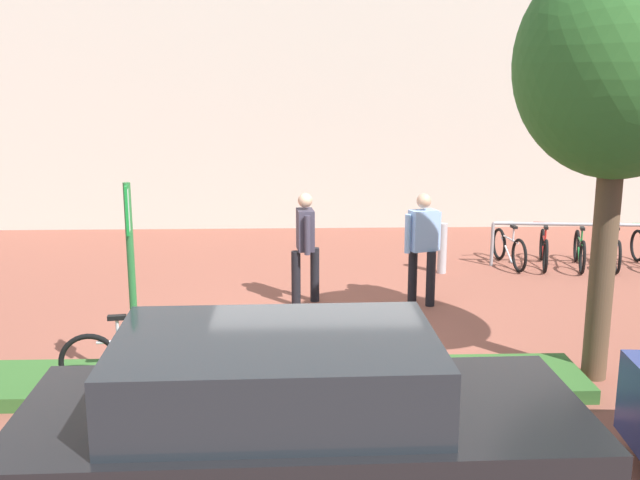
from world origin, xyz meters
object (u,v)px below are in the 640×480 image
object	(u,v)px
person_casual_tan	(423,242)
car_black_suv	(296,432)
parking_sign_post	(131,257)
tree_sidewalk	(620,67)
person_suited_dark	(305,241)
bike_at_sign	(136,358)
bike_rack_cluster	(579,248)
bollard_steel	(442,248)

from	to	relation	value
person_casual_tan	car_black_suv	xyz separation A→B (m)	(-1.92, -5.60, -0.23)
parking_sign_post	car_black_suv	xyz separation A→B (m)	(1.77, -2.54, -0.78)
tree_sidewalk	person_suited_dark	world-z (taller)	tree_sidewalk
parking_sign_post	bike_at_sign	size ratio (longest dim) A/B	1.40
person_suited_dark	car_black_suv	bearing A→B (deg)	-91.52
bike_rack_cluster	bollard_steel	bearing A→B (deg)	-172.25
bike_at_sign	person_casual_tan	xyz separation A→B (m)	(3.71, 2.97, 0.63)
parking_sign_post	bike_at_sign	distance (m)	1.19
tree_sidewalk	bike_at_sign	bearing A→B (deg)	-178.96
parking_sign_post	bollard_steel	size ratio (longest dim) A/B	2.60
bike_rack_cluster	person_casual_tan	world-z (taller)	person_casual_tan
bike_rack_cluster	person_suited_dark	world-z (taller)	person_suited_dark
tree_sidewalk	person_casual_tan	size ratio (longest dim) A/B	2.78
bollard_steel	car_black_suv	size ratio (longest dim) A/B	0.21
bike_rack_cluster	parking_sign_post	bearing A→B (deg)	-143.04
bike_at_sign	car_black_suv	bearing A→B (deg)	-55.79
tree_sidewalk	person_suited_dark	bearing A→B (deg)	138.00
bike_at_sign	car_black_suv	size ratio (longest dim) A/B	0.39
bollard_steel	person_casual_tan	distance (m)	2.02
bollard_steel	person_casual_tan	world-z (taller)	person_casual_tan
bike_rack_cluster	bollard_steel	world-z (taller)	bollard_steel
bollard_steel	car_black_suv	distance (m)	7.87
tree_sidewalk	person_casual_tan	world-z (taller)	tree_sidewalk
bike_at_sign	parking_sign_post	bearing A→B (deg)	-77.16
person_casual_tan	tree_sidewalk	bearing A→B (deg)	-61.83
bike_at_sign	person_suited_dark	world-z (taller)	person_suited_dark
bike_rack_cluster	car_black_suv	xyz separation A→B (m)	(-5.19, -7.77, 0.41)
bike_rack_cluster	person_casual_tan	distance (m)	3.98
person_casual_tan	bike_rack_cluster	bearing A→B (deg)	33.65
person_suited_dark	person_casual_tan	world-z (taller)	same
tree_sidewalk	person_suited_dark	distance (m)	5.13
bollard_steel	car_black_suv	bearing A→B (deg)	-109.30
parking_sign_post	car_black_suv	world-z (taller)	parking_sign_post
tree_sidewalk	bike_at_sign	distance (m)	6.14
person_casual_tan	car_black_suv	size ratio (longest dim) A/B	0.40
tree_sidewalk	bike_rack_cluster	distance (m)	6.21
person_suited_dark	bike_rack_cluster	bearing A→B (deg)	22.31
tree_sidewalk	person_casual_tan	distance (m)	4.13
tree_sidewalk	car_black_suv	world-z (taller)	tree_sidewalk
bike_rack_cluster	car_black_suv	size ratio (longest dim) A/B	0.74
bollard_steel	person_suited_dark	bearing A→B (deg)	-145.00
person_casual_tan	car_black_suv	world-z (taller)	person_casual_tan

